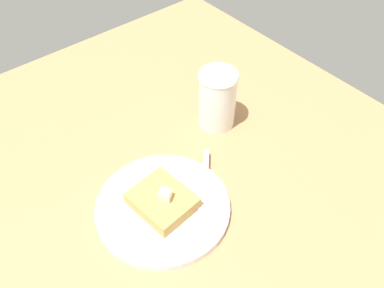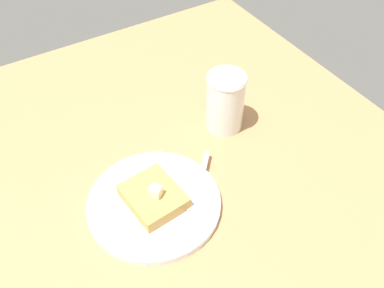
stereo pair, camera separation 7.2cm
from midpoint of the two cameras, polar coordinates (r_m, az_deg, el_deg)
name	(u,v)px [view 1 (the left image)]	position (r cm, az deg, el deg)	size (l,w,h in cm)	color
table_surface	(149,256)	(66.62, -8.99, -14.78)	(111.88, 111.88, 1.94)	#AA784D
plate	(163,207)	(69.00, -6.94, -8.52)	(21.38, 21.38, 1.28)	white
toast_slice_center	(162,201)	(67.61, -7.07, -7.68)	(9.36, 7.93, 2.33)	#C29047
butter_pat_primary	(165,195)	(65.65, -6.76, -6.95)	(1.77, 1.59, 1.77)	#F2F0C9
fork	(205,191)	(69.47, -1.25, -6.48)	(12.78, 11.85, 0.36)	silver
syrup_jar	(217,100)	(78.92, 0.76, 5.75)	(7.20, 7.20, 11.41)	#4A2106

